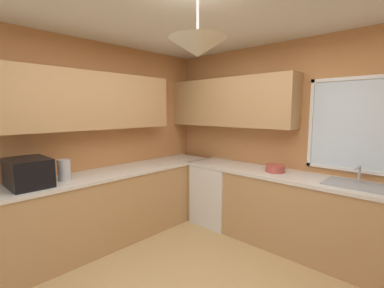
% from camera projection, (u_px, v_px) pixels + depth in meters
% --- Properties ---
extents(room_shell, '(4.04, 3.91, 2.64)m').
position_uv_depth(room_shell, '(203.00, 103.00, 2.67)').
color(room_shell, '#C6844C').
rests_on(room_shell, ground_plane).
extents(counter_run_left, '(0.65, 3.52, 0.91)m').
position_uv_depth(counter_run_left, '(99.00, 209.00, 3.33)').
color(counter_run_left, tan).
rests_on(counter_run_left, ground_plane).
extents(counter_run_back, '(3.13, 0.65, 0.91)m').
position_uv_depth(counter_run_back, '(298.00, 213.00, 3.22)').
color(counter_run_back, tan).
rests_on(counter_run_back, ground_plane).
extents(dishwasher, '(0.60, 0.60, 0.87)m').
position_uv_depth(dishwasher, '(218.00, 194.00, 4.02)').
color(dishwasher, white).
rests_on(dishwasher, ground_plane).
extents(microwave, '(0.48, 0.36, 0.29)m').
position_uv_depth(microwave, '(28.00, 172.00, 2.72)').
color(microwave, black).
rests_on(microwave, counter_run_left).
extents(kettle, '(0.13, 0.13, 0.23)m').
position_uv_depth(kettle, '(64.00, 170.00, 2.96)').
color(kettle, '#B7B7BC').
rests_on(kettle, counter_run_left).
extents(sink_assembly, '(0.57, 0.40, 0.19)m').
position_uv_depth(sink_assembly, '(355.00, 184.00, 2.78)').
color(sink_assembly, '#9EA0A5').
rests_on(sink_assembly, counter_run_back).
extents(bowl, '(0.24, 0.24, 0.09)m').
position_uv_depth(bowl, '(275.00, 168.00, 3.37)').
color(bowl, '#B74C42').
rests_on(bowl, counter_run_back).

